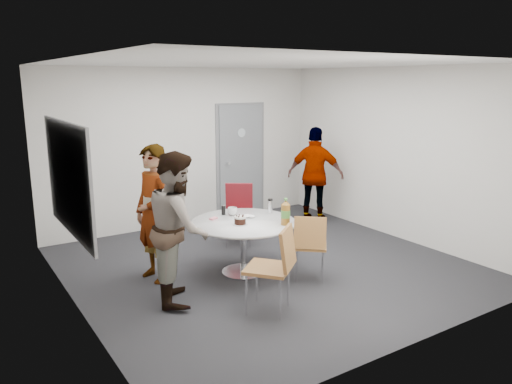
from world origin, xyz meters
TOP-DOWN VIEW (x-y plane):
  - floor at (0.00, 0.00)m, footprint 5.00×5.00m
  - ceiling at (0.00, 0.00)m, footprint 5.00×5.00m
  - wall_back at (0.00, 2.50)m, footprint 5.00×0.00m
  - wall_left at (-2.50, 0.00)m, footprint 0.00×5.00m
  - wall_right at (2.50, 0.00)m, footprint 0.00×5.00m
  - wall_front at (0.00, -2.50)m, footprint 5.00×0.00m
  - door at (1.10, 2.48)m, footprint 1.02×0.17m
  - whiteboard at (-2.46, 0.20)m, footprint 0.04×1.90m
  - table at (-0.37, -0.07)m, footprint 1.35×1.35m
  - chair_near_left at (-0.69, -1.22)m, footprint 0.67×0.67m
  - chair_near_right at (0.16, -0.73)m, footprint 0.60×0.60m
  - chair_far at (0.20, 1.06)m, footprint 0.63×0.64m
  - person_main at (-1.44, 0.38)m, footprint 0.54×0.70m
  - person_left at (-1.43, -0.33)m, footprint 0.93×1.03m
  - person_right at (1.95, 1.33)m, footprint 0.95×1.03m

SIDE VIEW (x-z plane):
  - floor at x=0.00m, z-range 0.00..0.00m
  - chair_near_right at x=0.16m, z-range 0.09..0.96m
  - chair_far at x=0.20m, z-range 0.10..1.03m
  - chair_near_left at x=-0.69m, z-range 0.11..1.08m
  - table at x=-0.37m, z-range 0.09..1.14m
  - person_right at x=1.95m, z-range 0.00..1.70m
  - person_main at x=-1.44m, z-range 0.00..1.73m
  - person_left at x=-1.43m, z-range 0.00..1.73m
  - door at x=1.10m, z-range -0.03..2.09m
  - wall_back at x=0.00m, z-range -1.15..3.85m
  - wall_left at x=-2.50m, z-range -1.15..3.85m
  - wall_right at x=2.50m, z-range -1.15..3.85m
  - wall_front at x=0.00m, z-range -1.15..3.85m
  - whiteboard at x=-2.46m, z-range 0.82..2.08m
  - ceiling at x=0.00m, z-range 2.70..2.70m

